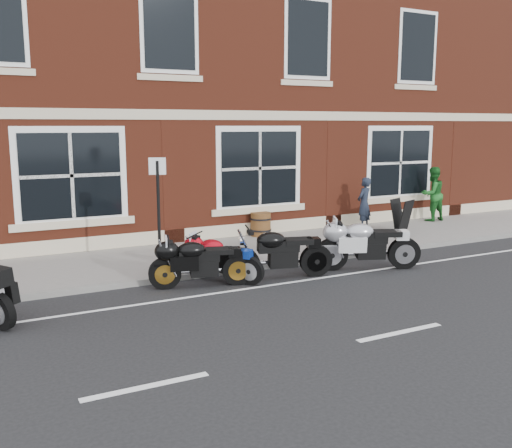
# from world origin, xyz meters

# --- Properties ---
(ground) EXTENTS (80.00, 80.00, 0.00)m
(ground) POSITION_xyz_m (0.00, 0.00, 0.00)
(ground) COLOR black
(ground) RESTS_ON ground
(sidewalk) EXTENTS (30.00, 3.00, 0.12)m
(sidewalk) POSITION_xyz_m (0.00, 3.00, 0.06)
(sidewalk) COLOR slate
(sidewalk) RESTS_ON ground
(kerb) EXTENTS (30.00, 0.16, 0.12)m
(kerb) POSITION_xyz_m (0.00, 1.42, 0.06)
(kerb) COLOR slate
(kerb) RESTS_ON ground
(pub_building) EXTENTS (24.00, 12.00, 12.00)m
(pub_building) POSITION_xyz_m (0.00, 10.50, 6.00)
(pub_building) COLOR maroon
(pub_building) RESTS_ON ground
(moto_sport_red) EXTENTS (1.21, 1.63, 0.86)m
(moto_sport_red) POSITION_xyz_m (-1.25, 1.00, 0.49)
(moto_sport_red) COLOR black
(moto_sport_red) RESTS_ON ground
(moto_sport_black) EXTENTS (2.02, 0.67, 0.93)m
(moto_sport_black) POSITION_xyz_m (-1.80, 0.76, 0.53)
(moto_sport_black) COLOR black
(moto_sport_black) RESTS_ON ground
(moto_sport_silver) EXTENTS (2.21, 1.04, 1.05)m
(moto_sport_silver) POSITION_xyz_m (1.95, 0.36, 0.60)
(moto_sport_silver) COLOR black
(moto_sport_silver) RESTS_ON ground
(moto_naked_black) EXTENTS (2.19, 0.71, 1.01)m
(moto_naked_black) POSITION_xyz_m (-0.12, 0.62, 0.58)
(moto_naked_black) COLOR black
(moto_naked_black) RESTS_ON ground
(pedestrian_left) EXTENTS (0.66, 0.57, 1.52)m
(pedestrian_left) POSITION_xyz_m (4.58, 3.79, 0.88)
(pedestrian_left) COLOR black
(pedestrian_left) RESTS_ON sidewalk
(pedestrian_right) EXTENTS (0.84, 0.65, 1.72)m
(pedestrian_right) POSITION_xyz_m (7.46, 4.02, 0.98)
(pedestrian_right) COLOR #19591E
(pedestrian_right) RESTS_ON sidewalk
(a_board_sign) EXTENTS (0.68, 0.58, 0.96)m
(a_board_sign) POSITION_xyz_m (5.19, 2.86, 0.60)
(a_board_sign) COLOR black
(a_board_sign) RESTS_ON sidewalk
(barrel_planter) EXTENTS (0.58, 0.58, 0.65)m
(barrel_planter) POSITION_xyz_m (1.43, 4.30, 0.44)
(barrel_planter) COLOR #523416
(barrel_planter) RESTS_ON sidewalk
(parking_sign) EXTENTS (0.32, 0.15, 2.39)m
(parking_sign) POSITION_xyz_m (-2.34, 1.55, 1.50)
(parking_sign) COLOR black
(parking_sign) RESTS_ON sidewalk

